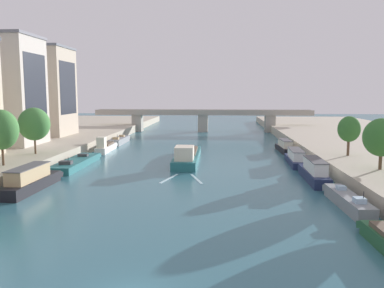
{
  "coord_description": "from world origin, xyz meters",
  "views": [
    {
      "loc": [
        4.78,
        -20.38,
        11.19
      ],
      "look_at": [
        0.0,
        49.61,
        2.28
      ],
      "focal_mm": 37.7,
      "sensor_mm": 36.0,
      "label": 1
    }
  ],
  "objects_px": {
    "tree_left_distant": "(34,124)",
    "tree_right_nearest": "(349,129)",
    "moored_boat_right_near": "(295,158)",
    "tree_right_end_of_row": "(382,137)",
    "barge_midriver": "(187,156)",
    "moored_boat_left_second": "(77,163)",
    "moored_boat_left_midway": "(120,140)",
    "moored_boat_right_second": "(314,172)",
    "moored_boat_left_downstream": "(106,147)",
    "tree_left_far": "(1,130)",
    "moored_boat_left_gap_after": "(31,180)",
    "moored_boat_right_downstream": "(347,200)",
    "moored_boat_right_far": "(284,147)",
    "bridge_far": "(203,118)"
  },
  "relations": [
    {
      "from": "moored_boat_left_gap_after",
      "to": "tree_right_nearest",
      "type": "height_order",
      "value": "tree_right_nearest"
    },
    {
      "from": "tree_left_distant",
      "to": "bridge_far",
      "type": "bearing_deg",
      "value": 68.36
    },
    {
      "from": "tree_left_distant",
      "to": "tree_right_end_of_row",
      "type": "relative_size",
      "value": 1.13
    },
    {
      "from": "moored_boat_right_far",
      "to": "tree_left_distant",
      "type": "distance_m",
      "value": 44.63
    },
    {
      "from": "moored_boat_left_gap_after",
      "to": "moored_boat_right_far",
      "type": "bearing_deg",
      "value": 44.03
    },
    {
      "from": "moored_boat_left_gap_after",
      "to": "moored_boat_left_midway",
      "type": "relative_size",
      "value": 1.02
    },
    {
      "from": "moored_boat_left_gap_after",
      "to": "moored_boat_left_second",
      "type": "distance_m",
      "value": 15.43
    },
    {
      "from": "moored_boat_right_downstream",
      "to": "tree_right_nearest",
      "type": "relative_size",
      "value": 1.91
    },
    {
      "from": "moored_boat_right_downstream",
      "to": "tree_right_nearest",
      "type": "height_order",
      "value": "tree_right_nearest"
    },
    {
      "from": "moored_boat_right_downstream",
      "to": "moored_boat_right_far",
      "type": "relative_size",
      "value": 1.09
    },
    {
      "from": "moored_boat_left_second",
      "to": "tree_left_far",
      "type": "relative_size",
      "value": 2.16
    },
    {
      "from": "barge_midriver",
      "to": "moored_boat_right_downstream",
      "type": "relative_size",
      "value": 1.77
    },
    {
      "from": "barge_midriver",
      "to": "moored_boat_left_second",
      "type": "xyz_separation_m",
      "value": [
        -16.62,
        -4.99,
        -0.45
      ]
    },
    {
      "from": "moored_boat_left_midway",
      "to": "moored_boat_right_far",
      "type": "xyz_separation_m",
      "value": [
        34.64,
        -10.8,
        0.34
      ]
    },
    {
      "from": "tree_left_distant",
      "to": "tree_right_nearest",
      "type": "distance_m",
      "value": 46.92
    },
    {
      "from": "barge_midriver",
      "to": "tree_left_distant",
      "type": "relative_size",
      "value": 2.8
    },
    {
      "from": "moored_boat_left_gap_after",
      "to": "barge_midriver",
      "type": "bearing_deg",
      "value": 51.11
    },
    {
      "from": "moored_boat_left_midway",
      "to": "moored_boat_right_downstream",
      "type": "xyz_separation_m",
      "value": [
        34.85,
        -48.36,
        0.01
      ]
    },
    {
      "from": "moored_boat_right_second",
      "to": "tree_right_nearest",
      "type": "distance_m",
      "value": 12.18
    },
    {
      "from": "moored_boat_left_second",
      "to": "moored_boat_left_downstream",
      "type": "relative_size",
      "value": 1.44
    },
    {
      "from": "tree_right_end_of_row",
      "to": "tree_left_far",
      "type": "bearing_deg",
      "value": -179.49
    },
    {
      "from": "moored_boat_left_midway",
      "to": "moored_boat_left_second",
      "type": "bearing_deg",
      "value": -89.22
    },
    {
      "from": "moored_boat_left_midway",
      "to": "moored_boat_right_far",
      "type": "relative_size",
      "value": 1.16
    },
    {
      "from": "barge_midriver",
      "to": "moored_boat_left_midway",
      "type": "bearing_deg",
      "value": 126.07
    },
    {
      "from": "moored_boat_left_second",
      "to": "moored_boat_right_second",
      "type": "bearing_deg",
      "value": -13.56
    },
    {
      "from": "tree_left_distant",
      "to": "tree_right_nearest",
      "type": "bearing_deg",
      "value": 1.8
    },
    {
      "from": "moored_boat_right_downstream",
      "to": "moored_boat_right_near",
      "type": "bearing_deg",
      "value": 91.56
    },
    {
      "from": "barge_midriver",
      "to": "moored_boat_left_downstream",
      "type": "bearing_deg",
      "value": 146.83
    },
    {
      "from": "moored_boat_left_midway",
      "to": "tree_left_far",
      "type": "height_order",
      "value": "tree_left_far"
    },
    {
      "from": "moored_boat_right_downstream",
      "to": "moored_boat_right_far",
      "type": "distance_m",
      "value": 37.56
    },
    {
      "from": "barge_midriver",
      "to": "tree_right_nearest",
      "type": "bearing_deg",
      "value": -10.07
    },
    {
      "from": "moored_boat_left_gap_after",
      "to": "moored_boat_right_downstream",
      "type": "distance_m",
      "value": 34.61
    },
    {
      "from": "moored_boat_right_second",
      "to": "moored_boat_left_downstream",
      "type": "bearing_deg",
      "value": 144.69
    },
    {
      "from": "moored_boat_right_far",
      "to": "tree_left_far",
      "type": "relative_size",
      "value": 1.42
    },
    {
      "from": "moored_boat_right_far",
      "to": "tree_right_end_of_row",
      "type": "bearing_deg",
      "value": -75.81
    },
    {
      "from": "moored_boat_right_near",
      "to": "tree_right_end_of_row",
      "type": "distance_m",
      "value": 16.77
    },
    {
      "from": "moored_boat_right_downstream",
      "to": "tree_left_far",
      "type": "relative_size",
      "value": 1.56
    },
    {
      "from": "tree_right_end_of_row",
      "to": "tree_right_nearest",
      "type": "relative_size",
      "value": 1.07
    },
    {
      "from": "moored_boat_left_gap_after",
      "to": "moored_boat_right_far",
      "type": "xyz_separation_m",
      "value": [
        34.09,
        32.95,
        -0.21
      ]
    },
    {
      "from": "moored_boat_left_downstream",
      "to": "moored_boat_left_midway",
      "type": "distance_m",
      "value": 12.51
    },
    {
      "from": "moored_boat_left_second",
      "to": "bridge_far",
      "type": "relative_size",
      "value": 0.25
    },
    {
      "from": "tree_left_far",
      "to": "tree_right_end_of_row",
      "type": "height_order",
      "value": "tree_left_far"
    },
    {
      "from": "barge_midriver",
      "to": "moored_boat_right_second",
      "type": "height_order",
      "value": "barge_midriver"
    },
    {
      "from": "barge_midriver",
      "to": "tree_left_far",
      "type": "height_order",
      "value": "tree_left_far"
    },
    {
      "from": "moored_boat_left_gap_after",
      "to": "bridge_far",
      "type": "height_order",
      "value": "bridge_far"
    },
    {
      "from": "moored_boat_left_downstream",
      "to": "tree_right_end_of_row",
      "type": "height_order",
      "value": "tree_right_end_of_row"
    },
    {
      "from": "moored_boat_right_second",
      "to": "tree_left_distant",
      "type": "bearing_deg",
      "value": 169.52
    },
    {
      "from": "moored_boat_left_midway",
      "to": "bridge_far",
      "type": "bearing_deg",
      "value": 59.11
    },
    {
      "from": "moored_boat_left_midway",
      "to": "tree_left_distant",
      "type": "xyz_separation_m",
      "value": [
        -5.68,
        -29.12,
        5.85
      ]
    },
    {
      "from": "moored_boat_left_midway",
      "to": "moored_boat_right_second",
      "type": "xyz_separation_m",
      "value": [
        34.31,
        -36.52,
        0.55
      ]
    }
  ]
}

